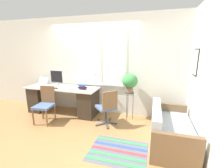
% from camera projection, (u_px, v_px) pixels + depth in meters
% --- Properties ---
extents(ground_plane, '(14.00, 14.00, 0.00)m').
position_uv_depth(ground_plane, '(84.00, 121.00, 3.86)').
color(ground_plane, '#9E7042').
extents(wall_back_with_window, '(9.00, 0.12, 2.70)m').
position_uv_depth(wall_back_with_window, '(94.00, 66.00, 4.26)').
color(wall_back_with_window, silver).
rests_on(wall_back_with_window, ground_plane).
extents(wall_right_with_picture, '(0.08, 9.00, 2.70)m').
position_uv_depth(wall_right_with_picture, '(200.00, 74.00, 2.89)').
color(wall_right_with_picture, silver).
rests_on(wall_right_with_picture, ground_plane).
extents(desk, '(2.08, 0.68, 0.76)m').
position_uv_depth(desk, '(63.00, 99.00, 4.30)').
color(desk, beige).
rests_on(desk, ground_plane).
extents(laptop, '(0.32, 0.32, 0.21)m').
position_uv_depth(laptop, '(41.00, 83.00, 4.53)').
color(laptop, '#B7B7BC').
rests_on(laptop, desk).
extents(monitor, '(0.40, 0.19, 0.45)m').
position_uv_depth(monitor, '(57.00, 78.00, 4.39)').
color(monitor, silver).
rests_on(monitor, desk).
extents(keyboard, '(0.32, 0.14, 0.02)m').
position_uv_depth(keyboard, '(50.00, 88.00, 4.10)').
color(keyboard, black).
rests_on(keyboard, desk).
extents(mouse, '(0.04, 0.06, 0.03)m').
position_uv_depth(mouse, '(57.00, 89.00, 4.02)').
color(mouse, black).
rests_on(mouse, desk).
extents(desk_lamp, '(0.12, 0.12, 0.41)m').
position_uv_depth(desk_lamp, '(95.00, 78.00, 4.08)').
color(desk_lamp, '#BCB299').
rests_on(desk_lamp, desk).
extents(book_stack, '(0.23, 0.17, 0.14)m').
position_uv_depth(book_stack, '(82.00, 87.00, 3.98)').
color(book_stack, olive).
rests_on(book_stack, desk).
extents(desk_chair_wooden, '(0.45, 0.46, 0.90)m').
position_uv_depth(desk_chair_wooden, '(45.00, 103.00, 3.75)').
color(desk_chair_wooden, brown).
rests_on(desk_chair_wooden, ground_plane).
extents(office_chair_swivel, '(0.59, 0.59, 0.89)m').
position_uv_depth(office_chair_swivel, '(107.00, 107.00, 3.57)').
color(office_chair_swivel, '#47474C').
rests_on(office_chair_swivel, ground_plane).
extents(couch_loveseat, '(0.75, 1.43, 0.72)m').
position_uv_depth(couch_loveseat, '(169.00, 131.00, 2.92)').
color(couch_loveseat, '#9EA8B2').
rests_on(couch_loveseat, ground_plane).
extents(plant_stand, '(0.23, 0.23, 0.73)m').
position_uv_depth(plant_stand, '(129.00, 96.00, 3.87)').
color(plant_stand, '#333338').
rests_on(plant_stand, ground_plane).
extents(potted_plant, '(0.40, 0.40, 0.47)m').
position_uv_depth(potted_plant, '(130.00, 81.00, 3.78)').
color(potted_plant, brown).
rests_on(potted_plant, plant_stand).
extents(floor_rug_striped, '(1.04, 0.79, 0.01)m').
position_uv_depth(floor_rug_striped, '(118.00, 151.00, 2.72)').
color(floor_rug_striped, '#565B6B').
rests_on(floor_rug_striped, ground_plane).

